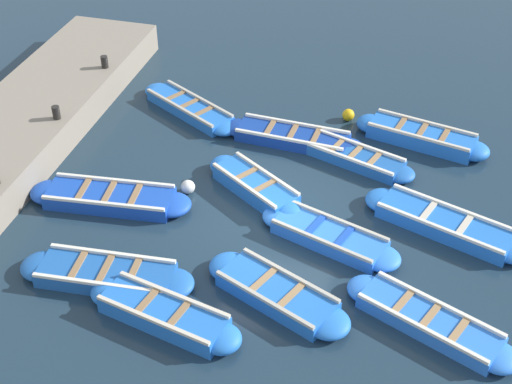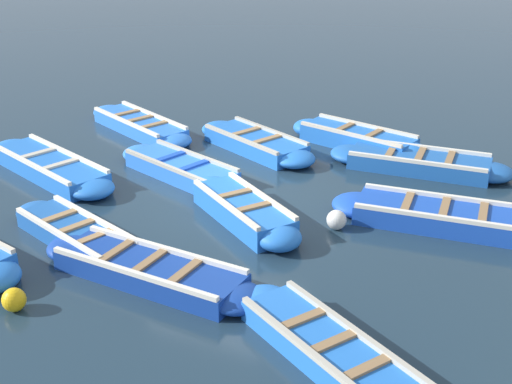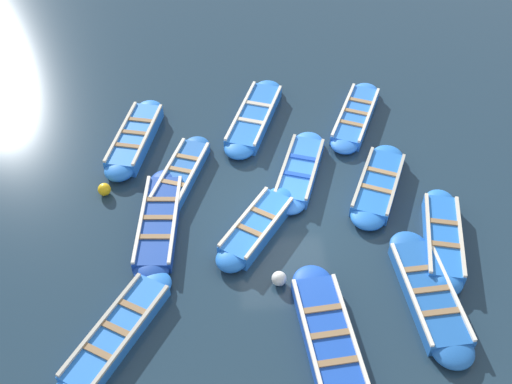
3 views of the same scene
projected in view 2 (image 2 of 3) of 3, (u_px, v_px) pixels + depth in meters
The scene contains 14 objects.
ground_plane at pixel (228, 197), 13.45m from camera, with size 120.00×120.00×0.00m, color #1C303F.
boat_centre at pixel (50, 167), 14.37m from camera, with size 3.98×2.11×0.40m.
boat_outer_right at pixel (140, 125), 16.83m from camera, with size 3.62×2.15×0.37m.
boat_drifting at pixel (443, 217), 12.25m from camera, with size 3.99×1.30×0.40m.
boat_alongside at pixel (256, 143), 15.68m from camera, with size 3.44×2.15×0.40m.
boat_tucked at pixel (419, 163), 14.62m from camera, with size 3.80×1.20×0.38m.
boat_far_corner at pixel (332, 353), 8.78m from camera, with size 3.51×2.47×0.36m.
boat_broadside at pixel (243, 211), 12.42m from camera, with size 2.98×2.34×0.45m.
boat_mid_row at pixel (358, 139), 15.84m from camera, with size 3.46×1.48×0.45m.
boat_outer_left at pixel (77, 235), 11.69m from camera, with size 3.33×1.76×0.36m.
boat_near_quay at pixel (181, 169), 14.31m from camera, with size 3.46×1.84×0.38m.
boat_end_of_row at pixel (150, 271), 10.60m from camera, with size 3.87×1.08×0.38m.
buoy_orange_near at pixel (14, 300), 9.86m from camera, with size 0.34×0.34×0.34m, color #EAB214.
buoy_yellow_far at pixel (336, 220), 12.15m from camera, with size 0.34×0.34×0.34m, color silver.
Camera 2 is at (5.78, -10.84, 5.52)m, focal length 50.00 mm.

